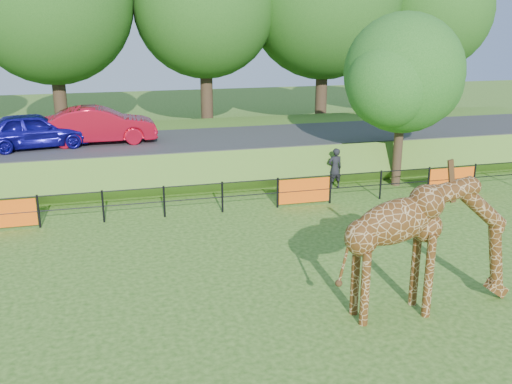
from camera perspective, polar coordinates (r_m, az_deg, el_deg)
The scene contains 10 objects.
ground at distance 12.82m, azimuth 4.09°, elevation -13.21°, with size 90.00×90.00×0.00m, color #2C5816.
giraffe at distance 13.36m, azimuth 16.96°, elevation -5.20°, with size 4.39×0.81×3.13m, color #512E10, non-canonical shape.
perimeter_fence at distance 19.73m, azimuth -3.38°, elevation -0.51°, with size 28.07×0.10×1.10m, color black, non-canonical shape.
embankment at distance 26.86m, azimuth -6.63°, elevation 4.29°, with size 40.00×9.00×1.30m, color #2C5816.
road at distance 25.26m, azimuth -6.17°, elevation 5.16°, with size 40.00×5.00×0.12m, color #2E2E31.
car_blue at distance 24.81m, azimuth -21.32°, elevation 5.76°, with size 1.73×4.30×1.47m, color #1913A1.
car_red at distance 24.97m, azimuth -15.39°, elevation 6.47°, with size 1.63×4.69×1.54m, color #B90D23.
visitor at distance 22.74m, azimuth 7.91°, elevation 2.37°, with size 0.59×0.39×1.62m, color black.
tree_east at distance 23.16m, azimuth 14.67°, elevation 10.99°, with size 5.40×4.71×6.76m.
bg_tree_line at distance 32.96m, azimuth -5.37°, elevation 18.07°, with size 37.30×8.80×11.82m.
Camera 1 is at (-3.70, -10.48, 6.39)m, focal length 40.00 mm.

